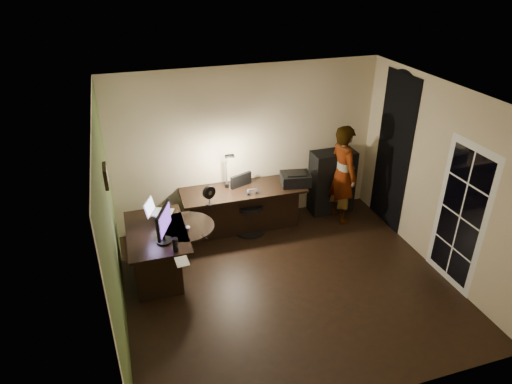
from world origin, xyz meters
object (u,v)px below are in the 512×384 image
object	(u,v)px
desk_left	(159,253)
cabinet	(332,182)
monitor	(163,230)
office_chair	(250,205)
desk_right	(243,209)
person	(343,174)

from	to	relation	value
desk_left	cabinet	world-z (taller)	cabinet
desk_left	cabinet	distance (m)	3.35
desk_left	monitor	xyz separation A→B (m)	(0.08, -0.31, 0.57)
cabinet	office_chair	bearing A→B (deg)	-172.22
desk_right	monitor	bearing A→B (deg)	-140.13
desk_right	desk_left	bearing A→B (deg)	-149.64
office_chair	desk_left	bearing A→B (deg)	-176.00
desk_right	cabinet	world-z (taller)	cabinet
desk_left	office_chair	world-z (taller)	office_chair
monitor	person	xyz separation A→B (m)	(3.14, 0.98, -0.09)
monitor	desk_right	bearing A→B (deg)	61.58
desk_right	monitor	world-z (taller)	monitor
desk_left	desk_right	size ratio (longest dim) A/B	0.65
person	desk_left	bearing A→B (deg)	94.42
monitor	office_chair	distance (m)	1.91
monitor	person	world-z (taller)	person
desk_right	cabinet	size ratio (longest dim) A/B	1.77
cabinet	office_chair	distance (m)	1.62
monitor	desk_left	bearing A→B (deg)	126.86
cabinet	monitor	world-z (taller)	cabinet
monitor	office_chair	bearing A→B (deg)	58.01
desk_left	person	world-z (taller)	person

